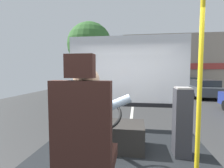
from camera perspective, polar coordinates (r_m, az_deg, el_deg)
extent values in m
cube|color=#373737|center=(10.92, 7.19, -5.88)|extent=(18.00, 44.00, 0.05)
cube|color=silver|center=(10.92, 7.19, -5.74)|extent=(0.12, 39.60, 0.00)
cube|color=#381E19|center=(1.69, -7.98, -23.66)|extent=(0.48, 0.48, 0.12)
cube|color=#381E19|center=(1.37, -10.43, -12.77)|extent=(0.48, 0.10, 0.66)
cube|color=#381E19|center=(1.31, -10.70, 5.92)|extent=(0.22, 0.10, 0.18)
cylinder|color=#332D28|center=(1.73, -3.66, -17.77)|extent=(0.16, 0.47, 0.16)
cylinder|color=#332D28|center=(1.78, -9.62, -17.25)|extent=(0.16, 0.47, 0.16)
cylinder|color=silver|center=(1.53, -8.43, -12.91)|extent=(0.32, 0.32, 0.56)
cube|color=black|center=(1.67, -6.79, -9.08)|extent=(0.06, 0.01, 0.35)
sphere|color=tan|center=(1.47, -8.60, 1.42)|extent=(0.23, 0.23, 0.23)
cylinder|color=silver|center=(1.74, -2.97, -8.41)|extent=(0.59, 0.22, 0.30)
cylinder|color=silver|center=(1.79, -8.83, -8.13)|extent=(0.59, 0.22, 0.30)
cube|color=#282623|center=(2.81, -0.98, -16.76)|extent=(1.10, 0.56, 0.40)
cylinder|color=black|center=(2.35, -2.62, -13.58)|extent=(0.07, 0.30, 0.38)
torus|color=black|center=(2.19, -3.24, -10.26)|extent=(0.50, 0.43, 0.31)
cylinder|color=black|center=(2.19, -3.24, -10.26)|extent=(0.14, 0.13, 0.10)
cylinder|color=yellow|center=(1.88, 27.32, -1.97)|extent=(0.04, 0.04, 2.04)
cube|color=#333338|center=(2.66, 22.41, -11.88)|extent=(0.22, 0.25, 0.97)
cube|color=#9E9993|center=(2.57, 22.72, -1.24)|extent=(0.20, 0.23, 0.02)
cube|color=white|center=(3.58, 5.08, 4.91)|extent=(2.50, 0.01, 1.40)
cube|color=black|center=(3.64, 5.01, -6.81)|extent=(2.50, 0.08, 0.08)
cylinder|color=#4C3828|center=(12.53, -7.41, 1.96)|extent=(0.34, 0.34, 2.79)
sphere|color=#35692D|center=(12.66, -7.52, 13.01)|extent=(3.18, 3.18, 3.18)
cube|color=gray|center=(21.50, 21.70, 6.65)|extent=(12.83, 4.92, 5.79)
cube|color=#9E332D|center=(19.04, 23.42, 5.47)|extent=(12.32, 0.12, 0.60)
cube|color=#474C51|center=(14.38, 27.76, -1.64)|extent=(1.88, 4.28, 0.59)
cube|color=#282D33|center=(14.10, 28.18, 0.36)|extent=(1.54, 2.36, 0.45)
cylinder|color=black|center=(15.95, 29.17, -2.21)|extent=(0.14, 0.48, 0.48)
cylinder|color=black|center=(15.41, 22.95, -2.22)|extent=(0.14, 0.48, 0.48)
cylinder|color=black|center=(13.52, 33.16, -3.45)|extent=(0.14, 0.48, 0.48)
cylinder|color=black|center=(12.88, 25.92, -3.53)|extent=(0.14, 0.48, 0.48)
cube|color=#195633|center=(19.04, 23.92, -0.18)|extent=(1.87, 4.21, 0.59)
cube|color=#282D33|center=(18.77, 24.17, 1.34)|extent=(1.54, 2.32, 0.45)
cylinder|color=black|center=(20.57, 25.31, -0.74)|extent=(0.14, 0.48, 0.48)
cylinder|color=black|center=(20.12, 20.46, -0.70)|extent=(0.14, 0.48, 0.48)
cylinder|color=black|center=(18.09, 27.71, -1.45)|extent=(0.14, 0.48, 0.48)
cylinder|color=black|center=(17.58, 22.23, -1.43)|extent=(0.14, 0.48, 0.48)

